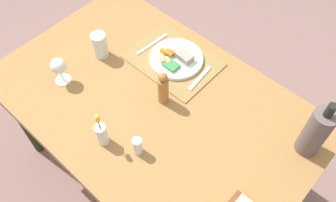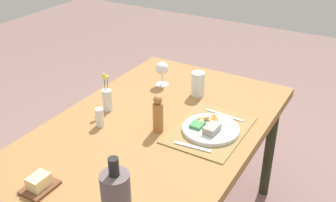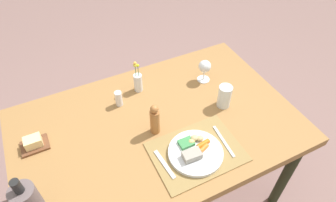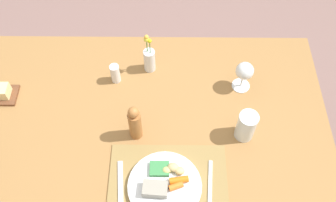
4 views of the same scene
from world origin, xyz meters
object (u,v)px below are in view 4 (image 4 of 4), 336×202
pepper_mill (135,123)px  wine_glass (244,72)px  dining_table (145,134)px  knife (210,187)px  dinner_plate (165,185)px  butter_dish (0,93)px  salt_shaker (115,73)px  flower_vase (149,59)px  water_tumbler (246,127)px  fork (121,183)px

pepper_mill → wine_glass: bearing=28.7°
dining_table → knife: (0.25, -0.25, 0.08)m
dinner_plate → butter_dish: same height
knife → dining_table: bearing=138.9°
salt_shaker → flower_vase: bearing=24.3°
knife → butter_dish: (-0.84, 0.39, 0.02)m
dinner_plate → water_tumbler: 0.37m
water_tumbler → pepper_mill: (-0.42, -0.00, 0.03)m
water_tumbler → salt_shaker: water_tumbler is taller
salt_shaker → wine_glass: size_ratio=0.65×
dining_table → water_tumbler: bearing=-5.1°
fork → flower_vase: flower_vase is taller
butter_dish → pepper_mill: pepper_mill is taller
flower_vase → fork: bearing=-99.3°
dining_table → butter_dish: bearing=167.1°
dinner_plate → fork: dinner_plate is taller
pepper_mill → salt_shaker: size_ratio=2.02×
water_tumbler → salt_shaker: 0.58m
fork → salt_shaker: 0.47m
knife → water_tumbler: 0.26m
dinner_plate → flower_vase: 0.54m
dinner_plate → salt_shaker: size_ratio=2.88×
dinner_plate → wine_glass: bearing=54.8°
dinner_plate → fork: size_ratio=1.52×
knife → pepper_mill: pepper_mill is taller
fork → salt_shaker: bearing=91.3°
salt_shaker → pepper_mill: bearing=-69.0°
dining_table → fork: size_ratio=8.53×
butter_dish → salt_shaker: 0.48m
dinner_plate → water_tumbler: (0.30, 0.22, 0.04)m
butter_dish → wine_glass: bearing=3.5°
fork → pepper_mill: size_ratio=0.93×
water_tumbler → wine_glass: 0.23m
salt_shaker → wine_glass: 0.53m
flower_vase → dining_table: bearing=-92.8°
knife → flower_vase: flower_vase is taller
flower_vase → wine_glass: bearing=-13.2°
dinner_plate → pepper_mill: size_ratio=1.42×
dining_table → pepper_mill: bearing=-125.2°
pepper_mill → salt_shaker: (-0.10, 0.26, -0.04)m
wine_glass → fork: bearing=-137.2°
knife → pepper_mill: 0.36m
fork → pepper_mill: 0.22m
dinner_plate → flower_vase: bearing=97.6°
dinner_plate → knife: dinner_plate is taller
wine_glass → butter_dish: bearing=-176.5°
flower_vase → water_tumbler: bearing=-40.6°
water_tumbler → wine_glass: bearing=87.0°
pepper_mill → butter_dish: bearing=163.0°
water_tumbler → pepper_mill: 0.42m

